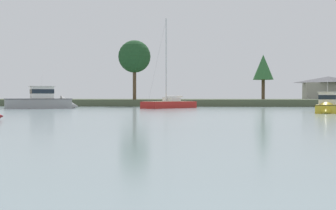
% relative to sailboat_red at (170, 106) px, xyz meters
% --- Properties ---
extents(far_shore_bank, '(187.94, 50.97, 1.11)m').
position_rel_sailboat_red_xyz_m(far_shore_bank, '(-3.54, 36.44, 0.29)').
color(far_shore_bank, '#4C563D').
rests_on(far_shore_bank, ground).
extents(sailboat_red, '(7.00, 8.84, 12.68)m').
position_rel_sailboat_red_xyz_m(sailboat_red, '(0.00, 0.00, 0.00)').
color(sailboat_red, '#B2231E').
rests_on(sailboat_red, ground).
extents(cruiser_yellow, '(3.40, 6.95, 3.70)m').
position_rel_sailboat_red_xyz_m(cruiser_yellow, '(16.93, -18.56, 0.16)').
color(cruiser_yellow, gold).
rests_on(cruiser_yellow, ground).
extents(cruiser_grey, '(9.67, 7.21, 5.47)m').
position_rel_sailboat_red_xyz_m(cruiser_grey, '(-15.81, -4.31, 0.37)').
color(cruiser_grey, gray).
rests_on(cruiser_grey, ground).
extents(shore_tree_center, '(5.30, 5.30, 9.71)m').
position_rel_sailboat_red_xyz_m(shore_tree_center, '(-7.33, 12.96, 7.86)').
color(shore_tree_center, brown).
rests_on(shore_tree_center, far_shore_bank).
extents(shore_tree_center_right, '(3.80, 3.80, 8.31)m').
position_rel_sailboat_red_xyz_m(shore_tree_center_right, '(14.46, 26.26, 6.74)').
color(shore_tree_center_right, brown).
rests_on(shore_tree_center_right, far_shore_bank).
extents(cottage_hillside, '(11.26, 7.54, 5.07)m').
position_rel_sailboat_red_xyz_m(cottage_hillside, '(30.44, 46.78, 3.47)').
color(cottage_hillside, '#9E998E').
rests_on(cottage_hillside, far_shore_bank).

